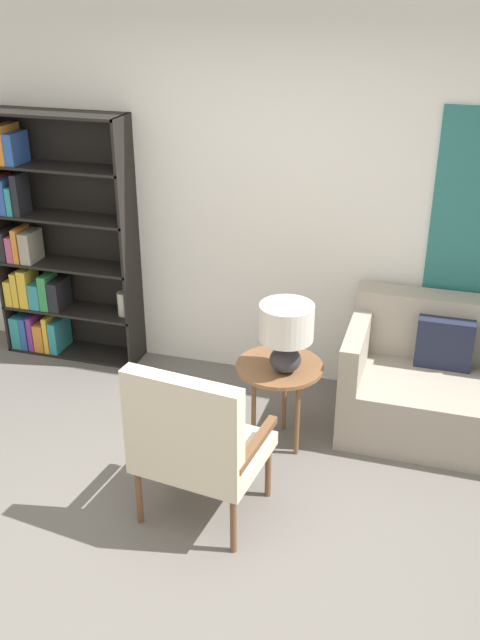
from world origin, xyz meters
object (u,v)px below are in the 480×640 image
Objects in this scene: table_lamp at (286,330)px; armchair at (194,440)px; couch at (475,389)px; bookshelf at (48,250)px; side_table at (279,373)px.

armchair is at bearing -110.88° from table_lamp.
bookshelf is at bearing 175.62° from couch.
armchair is at bearing -106.52° from side_table.
table_lamp reaches higher than armchair.
side_table is (0.25, 0.85, -0.03)m from armchair.
table_lamp is (0.05, -0.06, 0.34)m from side_table.
table_lamp is at bearing -153.96° from couch.
bookshelf is 1.14× the size of couch.
armchair reaches higher than side_table.
couch is at bearing 43.09° from armchair.
armchair is at bearing -136.91° from couch.
side_table is (2.01, -0.74, -0.34)m from bookshelf.
bookshelf reaches higher than couch.
bookshelf reaches higher than armchair.
side_table is 1.31× the size of table_lamp.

